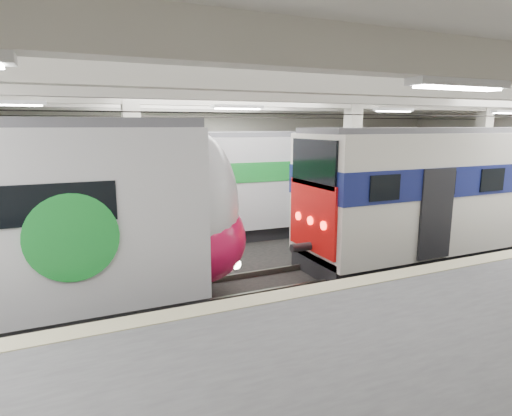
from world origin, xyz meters
name	(u,v)px	position (x,y,z in m)	size (l,w,h in m)	color
station_hall	(298,176)	(0.00, -1.74, 3.24)	(36.00, 24.00, 5.75)	black
older_rer	(473,188)	(7.93, 0.00, 2.27)	(13.05, 2.88, 4.32)	beige
far_train	(139,188)	(-2.48, 5.50, 2.14)	(12.93, 3.15, 4.14)	silver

